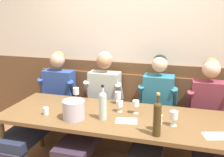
# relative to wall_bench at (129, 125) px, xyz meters

# --- Properties ---
(room_wall_back) EXTENTS (6.80, 0.08, 2.80)m
(room_wall_back) POSITION_rel_wall_bench_xyz_m (0.00, 0.26, 1.12)
(room_wall_back) COLOR beige
(room_wall_back) RESTS_ON ground
(wood_wainscot_panel) EXTENTS (6.80, 0.03, 1.09)m
(wood_wainscot_panel) POSITION_rel_wall_bench_xyz_m (0.00, 0.21, 0.27)
(wood_wainscot_panel) COLOR brown
(wood_wainscot_panel) RESTS_ON ground
(wall_bench) EXTENTS (2.70, 0.42, 0.94)m
(wall_bench) POSITION_rel_wall_bench_xyz_m (0.00, 0.00, 0.00)
(wall_bench) COLOR brown
(wall_bench) RESTS_ON ground
(dining_table) EXTENTS (2.40, 0.87, 0.72)m
(dining_table) POSITION_rel_wall_bench_xyz_m (0.00, -0.72, 0.37)
(dining_table) COLOR brown
(dining_table) RESTS_ON ground
(person_right_seat) EXTENTS (0.53, 1.32, 1.24)m
(person_right_seat) POSITION_rel_wall_bench_xyz_m (-1.00, -0.41, 0.31)
(person_right_seat) COLOR #2F2B33
(person_right_seat) RESTS_ON ground
(person_center_right_seat) EXTENTS (0.51, 1.32, 1.26)m
(person_center_right_seat) POSITION_rel_wall_bench_xyz_m (-0.34, -0.39, 0.33)
(person_center_right_seat) COLOR #2B2631
(person_center_right_seat) RESTS_ON ground
(person_left_seat) EXTENTS (0.47, 1.33, 1.26)m
(person_left_seat) POSITION_rel_wall_bench_xyz_m (0.37, -0.37, 0.33)
(person_left_seat) COLOR #2D352E
(person_left_seat) RESTS_ON ground
(person_center_left_seat) EXTENTS (0.49, 1.32, 1.25)m
(person_center_left_seat) POSITION_rel_wall_bench_xyz_m (0.96, -0.40, 0.32)
(person_center_left_seat) COLOR #262439
(person_center_left_seat) RESTS_ON ground
(ice_bucket) EXTENTS (0.22, 0.22, 0.19)m
(ice_bucket) POSITION_rel_wall_bench_xyz_m (-0.37, -0.92, 0.54)
(ice_bucket) COLOR #B8B0BE
(ice_bucket) RESTS_ON dining_table
(wine_bottle_amber_mid) EXTENTS (0.07, 0.07, 0.39)m
(wine_bottle_amber_mid) POSITION_rel_wall_bench_xyz_m (0.47, -1.05, 0.61)
(wine_bottle_amber_mid) COLOR #3E2F14
(wine_bottle_amber_mid) RESTS_ON dining_table
(wine_bottle_clear_water) EXTENTS (0.08, 0.08, 0.36)m
(wine_bottle_clear_water) POSITION_rel_wall_bench_xyz_m (-0.09, -0.85, 0.59)
(wine_bottle_clear_water) COLOR #B0C5BB
(wine_bottle_clear_water) RESTS_ON dining_table
(wine_glass_left_end) EXTENTS (0.08, 0.08, 0.15)m
(wine_glass_left_end) POSITION_rel_wall_bench_xyz_m (0.60, -0.81, 0.54)
(wine_glass_left_end) COLOR silver
(wine_glass_left_end) RESTS_ON dining_table
(wine_glass_center_front) EXTENTS (0.07, 0.07, 0.15)m
(wine_glass_center_front) POSITION_rel_wall_bench_xyz_m (-0.58, -0.38, 0.54)
(wine_glass_center_front) COLOR silver
(wine_glass_center_front) RESTS_ON dining_table
(wine_glass_by_bottle) EXTENTS (0.07, 0.07, 0.14)m
(wine_glass_by_bottle) POSITION_rel_wall_bench_xyz_m (0.20, -0.61, 0.54)
(wine_glass_by_bottle) COLOR silver
(wine_glass_by_bottle) RESTS_ON dining_table
(wine_glass_near_bucket) EXTENTS (0.07, 0.07, 0.12)m
(wine_glass_near_bucket) POSITION_rel_wall_bench_xyz_m (0.02, -0.61, 0.53)
(wine_glass_near_bucket) COLOR silver
(wine_glass_near_bucket) RESTS_ON dining_table
(wine_glass_mid_right) EXTENTS (0.07, 0.07, 0.14)m
(wine_glass_mid_right) POSITION_rel_wall_bench_xyz_m (-0.06, -0.38, 0.53)
(wine_glass_mid_right) COLOR silver
(wine_glass_mid_right) RESTS_ON dining_table
(wine_glass_center_rear) EXTENTS (0.08, 0.08, 0.15)m
(wine_glass_center_rear) POSITION_rel_wall_bench_xyz_m (0.47, -0.95, 0.54)
(wine_glass_center_rear) COLOR silver
(wine_glass_center_rear) RESTS_ON dining_table
(water_tumbler_center) EXTENTS (0.06, 0.06, 0.10)m
(water_tumbler_center) POSITION_rel_wall_bench_xyz_m (-0.46, -0.66, 0.49)
(water_tumbler_center) COLOR silver
(water_tumbler_center) RESTS_ON dining_table
(water_tumbler_left) EXTENTS (0.06, 0.06, 0.08)m
(water_tumbler_left) POSITION_rel_wall_bench_xyz_m (-0.70, -0.90, 0.48)
(water_tumbler_left) COLOR silver
(water_tumbler_left) RESTS_ON dining_table
(tasting_sheet_left_guest) EXTENTS (0.23, 0.19, 0.00)m
(tasting_sheet_left_guest) POSITION_rel_wall_bench_xyz_m (0.15, -0.83, 0.44)
(tasting_sheet_left_guest) COLOR white
(tasting_sheet_left_guest) RESTS_ON dining_table
(tasting_sheet_right_guest) EXTENTS (0.24, 0.20, 0.00)m
(tasting_sheet_right_guest) POSITION_rel_wall_bench_xyz_m (0.97, -0.92, 0.44)
(tasting_sheet_right_guest) COLOR white
(tasting_sheet_right_guest) RESTS_ON dining_table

